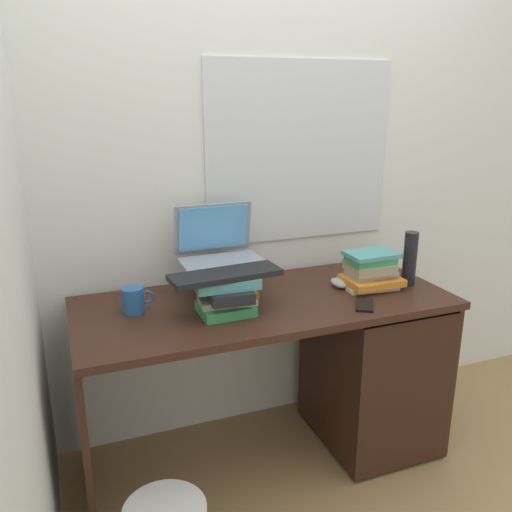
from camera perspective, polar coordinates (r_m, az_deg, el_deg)
The scene contains 13 objects.
ground_plane at distance 2.53m, azimuth 0.93°, elevation -20.78°, with size 6.00×6.00×0.00m, color #9E7A4C.
wall_back at distance 2.36m, azimuth -2.24°, elevation 10.88°, with size 6.00×0.06×2.60m.
wall_left at distance 1.88m, azimuth -25.27°, elevation 7.71°, with size 0.05×6.00×2.60m, color silver.
desk at distance 2.44m, azimuth 9.93°, elevation -11.12°, with size 1.52×0.65×0.75m.
book_stack_tall at distance 2.19m, azimuth -3.44°, elevation -2.46°, with size 0.25×0.20×0.13m.
book_stack_keyboard_riser at distance 2.00m, azimuth -3.17°, elevation -4.22°, with size 0.25×0.19×0.14m.
book_stack_side at distance 2.32m, azimuth 12.24°, elevation -1.62°, with size 0.24×0.21×0.16m.
laptop at distance 2.20m, azimuth -4.05°, elevation 0.89°, with size 0.33×0.27×0.23m.
keyboard at distance 1.97m, azimuth -3.30°, elevation -2.04°, with size 0.42×0.14×0.02m, color black.
computer_mouse at distance 2.32m, azimuth 8.95°, elevation -2.89°, with size 0.06×0.10×0.04m, color #A5A8AD.
mug at distance 2.07m, azimuth -13.09°, elevation -4.64°, with size 0.12×0.09×0.10m.
water_bottle at distance 2.38m, azimuth 16.28°, elevation -0.30°, with size 0.06×0.06×0.24m, color black.
cell_phone at distance 2.14m, azimuth 11.65°, elevation -5.17°, with size 0.07×0.14×0.01m, color black.
Camera 1 is at (-0.75, -1.85, 1.55)m, focal length 37.05 mm.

